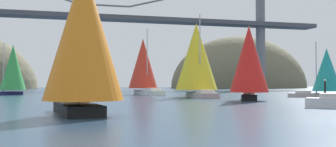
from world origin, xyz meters
The scene contains 9 objects.
headland_right centered at (60.00, 135.00, 0.00)m, with size 56.60×44.00×42.02m, color #6B664C.
suspension_bridge centered at (0.00, 95.00, 21.15)m, with size 131.28×6.00×45.10m.
sailboat_red_spinnaker centered at (6.64, 23.67, 4.43)m, with size 6.25×8.30×8.54m.
sailboat_scarlet_sail centered at (0.80, 50.99, 5.01)m, with size 5.76×9.55×11.13m.
sailboat_orange_sail centered at (-12.92, 6.99, 4.71)m, with size 5.11×8.82×9.49m.
sailboat_teal_sail centered at (21.69, 30.31, 3.53)m, with size 7.61×5.96×7.73m.
sailboat_green_sail centered at (-20.73, 55.57, 4.34)m, with size 8.56×6.72×8.58m.
sailboat_yellow_sail centered at (5.14, 36.47, 5.50)m, with size 6.38×10.07×11.39m.
channel_buoy centered at (13.93, 20.20, 0.37)m, with size 1.10×1.10×2.64m.
Camera 1 is at (-14.91, -17.79, 1.97)m, focal length 43.98 mm.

